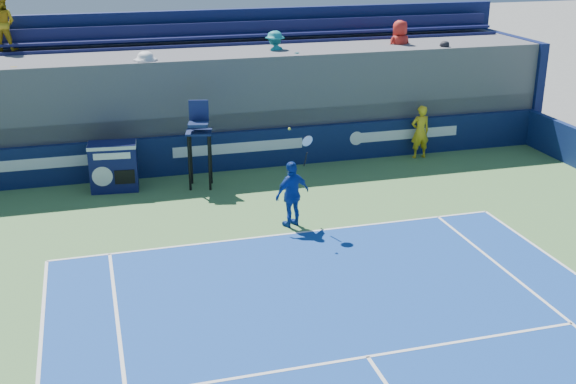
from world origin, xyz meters
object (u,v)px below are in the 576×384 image
object	(u,v)px
ball_person	(420,132)
match_clock	(114,165)
umpire_chair	(199,135)
tennis_player	(292,194)

from	to	relation	value
ball_person	match_clock	bearing A→B (deg)	2.74
match_clock	ball_person	bearing A→B (deg)	2.71
match_clock	umpire_chair	bearing A→B (deg)	-8.54
ball_person	umpire_chair	world-z (taller)	umpire_chair
umpire_chair	match_clock	bearing A→B (deg)	171.46
ball_person	match_clock	xyz separation A→B (m)	(-9.58, -0.45, -0.13)
ball_person	tennis_player	distance (m)	6.96
ball_person	match_clock	distance (m)	9.59
match_clock	umpire_chair	xyz separation A→B (m)	(2.39, -0.36, 0.79)
tennis_player	match_clock	bearing A→B (deg)	136.91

